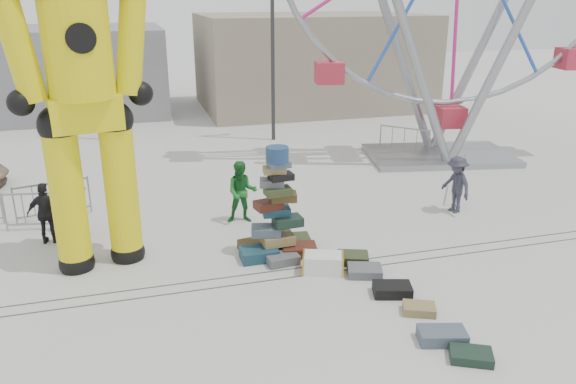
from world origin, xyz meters
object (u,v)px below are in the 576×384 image
object	(u,v)px
lamp_post_right	(275,34)
steamer_trunk	(323,263)
pedestrian_green	(242,192)
barricade_dummy_b	(43,211)
suitcase_tower	(277,225)
pedestrian_grey	(456,185)
lamp_post_left	(99,34)
pedestrian_red	(74,201)
crash_test_dummy	(82,87)
pedestrian_black	(47,213)
barricade_wheel_front	(462,179)
barricade_dummy_c	(53,200)
barricade_wheel_back	(404,140)

from	to	relation	value
lamp_post_right	steamer_trunk	world-z (taller)	lamp_post_right
steamer_trunk	pedestrian_green	distance (m)	3.74
barricade_dummy_b	pedestrian_green	world-z (taller)	pedestrian_green
lamp_post_right	suitcase_tower	xyz separation A→B (m)	(-2.87, -11.09, -3.72)
pedestrian_grey	steamer_trunk	bearing A→B (deg)	-71.56
lamp_post_left	pedestrian_red	size ratio (longest dim) A/B	4.40
lamp_post_left	crash_test_dummy	size ratio (longest dim) A/B	1.00
steamer_trunk	pedestrian_grey	world-z (taller)	pedestrian_grey
pedestrian_black	lamp_post_left	bearing A→B (deg)	-90.33
barricade_wheel_front	steamer_trunk	bearing A→B (deg)	156.25
barricade_wheel_front	pedestrian_grey	distance (m)	1.53
suitcase_tower	barricade_dummy_c	distance (m)	6.82
pedestrian_red	pedestrian_green	world-z (taller)	pedestrian_red
suitcase_tower	barricade_dummy_b	bearing A→B (deg)	153.69
pedestrian_red	suitcase_tower	bearing A→B (deg)	-46.38
suitcase_tower	crash_test_dummy	xyz separation A→B (m)	(-4.13, 0.61, 3.43)
barricade_wheel_front	pedestrian_green	bearing A→B (deg)	125.97
steamer_trunk	pedestrian_grey	bearing A→B (deg)	47.09
suitcase_tower	barricade_wheel_front	distance (m)	7.14
suitcase_tower	pedestrian_red	size ratio (longest dim) A/B	1.51
pedestrian_grey	crash_test_dummy	bearing A→B (deg)	-94.57
pedestrian_grey	barricade_wheel_front	bearing A→B (deg)	131.57
pedestrian_grey	pedestrian_black	bearing A→B (deg)	-103.30
pedestrian_green	lamp_post_left	bearing A→B (deg)	119.75
barricade_wheel_back	pedestrian_grey	world-z (taller)	pedestrian_grey
barricade_dummy_c	pedestrian_red	bearing A→B (deg)	-74.46
barricade_dummy_b	crash_test_dummy	bearing A→B (deg)	-47.38
steamer_trunk	crash_test_dummy	bearing A→B (deg)	179.53
lamp_post_right	pedestrian_grey	world-z (taller)	lamp_post_right
lamp_post_left	pedestrian_black	xyz separation A→B (m)	(-1.34, -10.86, -3.67)
barricade_wheel_front	pedestrian_black	size ratio (longest dim) A/B	1.24
crash_test_dummy	pedestrian_black	world-z (taller)	crash_test_dummy
suitcase_tower	pedestrian_red	world-z (taller)	suitcase_tower
barricade_dummy_b	pedestrian_red	xyz separation A→B (m)	(0.87, -0.42, 0.36)
pedestrian_black	pedestrian_grey	size ratio (longest dim) A/B	0.96
barricade_dummy_b	pedestrian_grey	size ratio (longest dim) A/B	1.19
barricade_wheel_back	pedestrian_green	size ratio (longest dim) A/B	1.14
crash_test_dummy	pedestrian_grey	xyz separation A→B (m)	(9.87, 0.69, -3.36)
crash_test_dummy	pedestrian_green	size ratio (longest dim) A/B	4.53
lamp_post_right	pedestrian_green	bearing A→B (deg)	-110.31
lamp_post_right	steamer_trunk	xyz separation A→B (m)	(-2.09, -12.32, -4.26)
pedestrian_black	pedestrian_grey	bearing A→B (deg)	-178.05
steamer_trunk	barricade_wheel_front	bearing A→B (deg)	51.95
lamp_post_right	pedestrian_grey	distance (m)	10.84
barricade_wheel_back	pedestrian_green	xyz separation A→B (m)	(-7.61, -5.17, 0.33)
pedestrian_black	suitcase_tower	bearing A→B (deg)	164.52
barricade_dummy_c	pedestrian_black	xyz separation A→B (m)	(0.06, -1.75, 0.26)
lamp_post_right	suitcase_tower	size ratio (longest dim) A/B	2.92
lamp_post_left	lamp_post_right	bearing A→B (deg)	-15.95
lamp_post_right	pedestrian_red	size ratio (longest dim) A/B	4.40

